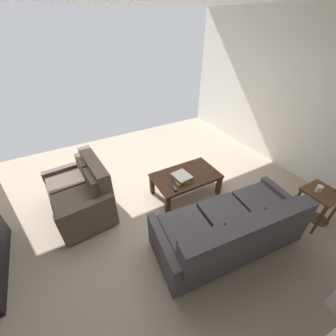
# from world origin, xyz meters

# --- Properties ---
(ground_plane) EXTENTS (5.55, 5.34, 0.01)m
(ground_plane) POSITION_xyz_m (0.00, 0.00, -0.00)
(ground_plane) COLOR tan
(wall_left) EXTENTS (0.12, 5.34, 2.79)m
(wall_left) POSITION_xyz_m (-2.77, 0.00, 1.40)
(wall_left) COLOR silver
(wall_left) RESTS_ON ground
(sofa_main) EXTENTS (2.02, 1.02, 0.83)m
(sofa_main) POSITION_xyz_m (-0.41, 1.30, 0.36)
(sofa_main) COLOR black
(sofa_main) RESTS_ON ground
(loveseat_near) EXTENTS (0.89, 1.23, 0.89)m
(loveseat_near) POSITION_xyz_m (1.15, -0.32, 0.38)
(loveseat_near) COLOR black
(loveseat_near) RESTS_ON ground
(coffee_table) EXTENTS (1.11, 0.67, 0.41)m
(coffee_table) POSITION_xyz_m (-0.48, 0.10, 0.35)
(coffee_table) COLOR #3D2316
(coffee_table) RESTS_ON ground
(end_table) EXTENTS (0.43, 0.43, 0.59)m
(end_table) POSITION_xyz_m (-1.83, 1.55, 0.48)
(end_table) COLOR brown
(end_table) RESTS_ON ground
(coffee_mug) EXTENTS (0.10, 0.08, 0.10)m
(coffee_mug) POSITION_xyz_m (-1.78, 1.51, 0.64)
(coffee_mug) COLOR white
(coffee_mug) RESTS_ON end_table
(book_stack) EXTENTS (0.28, 0.32, 0.09)m
(book_stack) POSITION_xyz_m (-0.34, 0.17, 0.46)
(book_stack) COLOR #E0CC4C
(book_stack) RESTS_ON coffee_table
(tv_remote) EXTENTS (0.08, 0.17, 0.02)m
(tv_remote) POSITION_xyz_m (-0.14, 0.31, 0.42)
(tv_remote) COLOR black
(tv_remote) RESTS_ON coffee_table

